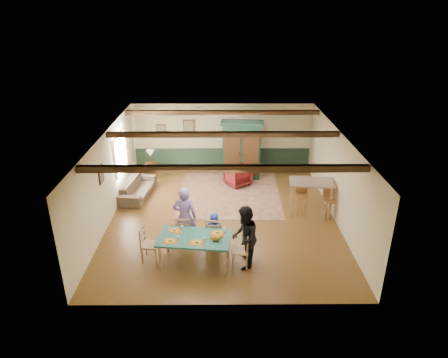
{
  "coord_description": "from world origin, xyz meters",
  "views": [
    {
      "loc": [
        -0.05,
        -11.06,
        6.2
      ],
      "look_at": [
        0.04,
        0.39,
        1.15
      ],
      "focal_mm": 32.0,
      "sensor_mm": 36.0,
      "label": 1
    }
  ],
  "objects_px": {
    "cat": "(216,238)",
    "bar_stool_left": "(302,199)",
    "dining_chair_end_right": "(240,249)",
    "person_child": "(215,230)",
    "end_table": "(152,171)",
    "armoire": "(242,150)",
    "dining_table": "(195,250)",
    "dining_chair_far_right": "(214,233)",
    "bar_stool_right": "(329,204)",
    "dining_chair_end_left": "(150,244)",
    "person_man": "(185,217)",
    "person_woman": "(244,238)",
    "armchair": "(238,176)",
    "table_lamp": "(150,157)",
    "counter_table": "(310,198)",
    "dining_chair_far_left": "(185,231)",
    "sofa": "(138,188)"
  },
  "relations": [
    {
      "from": "table_lamp",
      "to": "cat",
      "type": "bearing_deg",
      "value": -65.98
    },
    {
      "from": "person_child",
      "to": "table_lamp",
      "type": "height_order",
      "value": "table_lamp"
    },
    {
      "from": "dining_table",
      "to": "dining_chair_far_right",
      "type": "bearing_deg",
      "value": 54.31
    },
    {
      "from": "dining_chair_far_right",
      "to": "armchair",
      "type": "relative_size",
      "value": 1.2
    },
    {
      "from": "person_child",
      "to": "counter_table",
      "type": "relative_size",
      "value": 0.75
    },
    {
      "from": "dining_chair_far_left",
      "to": "person_man",
      "type": "xyz_separation_m",
      "value": [
        0.01,
        0.08,
        0.39
      ]
    },
    {
      "from": "dining_table",
      "to": "bar_stool_left",
      "type": "distance_m",
      "value": 4.11
    },
    {
      "from": "dining_chair_far_left",
      "to": "person_woman",
      "type": "relative_size",
      "value": 0.58
    },
    {
      "from": "counter_table",
      "to": "bar_stool_right",
      "type": "xyz_separation_m",
      "value": [
        0.5,
        -0.38,
        -0.04
      ]
    },
    {
      "from": "end_table",
      "to": "armchair",
      "type": "bearing_deg",
      "value": -11.59
    },
    {
      "from": "sofa",
      "to": "table_lamp",
      "type": "bearing_deg",
      "value": -0.69
    },
    {
      "from": "person_man",
      "to": "person_child",
      "type": "bearing_deg",
      "value": -180.0
    },
    {
      "from": "person_woman",
      "to": "table_lamp",
      "type": "distance_m",
      "value": 6.57
    },
    {
      "from": "armchair",
      "to": "dining_chair_end_left",
      "type": "bearing_deg",
      "value": 29.5
    },
    {
      "from": "dining_chair_far_right",
      "to": "dining_chair_end_left",
      "type": "bearing_deg",
      "value": 24.92
    },
    {
      "from": "dining_chair_far_right",
      "to": "end_table",
      "type": "bearing_deg",
      "value": -56.26
    },
    {
      "from": "dining_table",
      "to": "person_woman",
      "type": "relative_size",
      "value": 1.09
    },
    {
      "from": "dining_table",
      "to": "armoire",
      "type": "xyz_separation_m",
      "value": [
        1.47,
        5.58,
        0.73
      ]
    },
    {
      "from": "dining_chair_end_right",
      "to": "armoire",
      "type": "height_order",
      "value": "armoire"
    },
    {
      "from": "dining_chair_end_left",
      "to": "person_woman",
      "type": "distance_m",
      "value": 2.47
    },
    {
      "from": "person_child",
      "to": "bar_stool_right",
      "type": "relative_size",
      "value": 0.98
    },
    {
      "from": "cat",
      "to": "table_lamp",
      "type": "bearing_deg",
      "value": 120.66
    },
    {
      "from": "dining_table",
      "to": "dining_chair_end_right",
      "type": "bearing_deg",
      "value": -6.64
    },
    {
      "from": "end_table",
      "to": "armoire",
      "type": "bearing_deg",
      "value": 0.45
    },
    {
      "from": "person_woman",
      "to": "person_child",
      "type": "xyz_separation_m",
      "value": [
        -0.77,
        0.91,
        -0.33
      ]
    },
    {
      "from": "armoire",
      "to": "bar_stool_right",
      "type": "xyz_separation_m",
      "value": [
        2.54,
        -3.33,
        -0.59
      ]
    },
    {
      "from": "dining_chair_far_right",
      "to": "bar_stool_left",
      "type": "xyz_separation_m",
      "value": [
        2.73,
        1.87,
        0.06
      ]
    },
    {
      "from": "cat",
      "to": "counter_table",
      "type": "distance_m",
      "value": 4.08
    },
    {
      "from": "sofa",
      "to": "bar_stool_left",
      "type": "distance_m",
      "value": 5.64
    },
    {
      "from": "dining_chair_end_right",
      "to": "person_child",
      "type": "xyz_separation_m",
      "value": [
        -0.66,
        0.9,
        0.03
      ]
    },
    {
      "from": "person_child",
      "to": "bar_stool_right",
      "type": "bearing_deg",
      "value": -150.36
    },
    {
      "from": "dining_chair_far_right",
      "to": "person_child",
      "type": "distance_m",
      "value": 0.09
    },
    {
      "from": "dining_chair_end_left",
      "to": "counter_table",
      "type": "distance_m",
      "value": 5.29
    },
    {
      "from": "person_child",
      "to": "sofa",
      "type": "distance_m",
      "value": 4.2
    },
    {
      "from": "dining_chair_end_right",
      "to": "person_woman",
      "type": "relative_size",
      "value": 0.58
    },
    {
      "from": "armoire",
      "to": "dining_chair_end_right",
      "type": "bearing_deg",
      "value": -87.07
    },
    {
      "from": "dining_chair_far_right",
      "to": "bar_stool_left",
      "type": "relative_size",
      "value": 0.88
    },
    {
      "from": "end_table",
      "to": "counter_table",
      "type": "height_order",
      "value": "counter_table"
    },
    {
      "from": "dining_table",
      "to": "armoire",
      "type": "bearing_deg",
      "value": 75.27
    },
    {
      "from": "dining_chair_far_right",
      "to": "table_lamp",
      "type": "bearing_deg",
      "value": -56.26
    },
    {
      "from": "dining_chair_end_left",
      "to": "person_man",
      "type": "xyz_separation_m",
      "value": [
        0.85,
        0.72,
        0.39
      ]
    },
    {
      "from": "bar_stool_right",
      "to": "bar_stool_left",
      "type": "bearing_deg",
      "value": 157.54
    },
    {
      "from": "cat",
      "to": "bar_stool_left",
      "type": "bearing_deg",
      "value": 52.07
    },
    {
      "from": "cat",
      "to": "person_child",
      "type": "bearing_deg",
      "value": 99.46
    },
    {
      "from": "dining_chair_far_left",
      "to": "armoire",
      "type": "distance_m",
      "value": 5.17
    },
    {
      "from": "table_lamp",
      "to": "bar_stool_right",
      "type": "relative_size",
      "value": 0.51
    },
    {
      "from": "dining_chair_end_left",
      "to": "person_woman",
      "type": "bearing_deg",
      "value": -90.0
    },
    {
      "from": "dining_table",
      "to": "dining_chair_end_left",
      "type": "relative_size",
      "value": 1.89
    },
    {
      "from": "person_woman",
      "to": "bar_stool_right",
      "type": "xyz_separation_m",
      "value": [
        2.74,
        2.4,
        -0.32
      ]
    },
    {
      "from": "armchair",
      "to": "sofa",
      "type": "height_order",
      "value": "armchair"
    }
  ]
}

